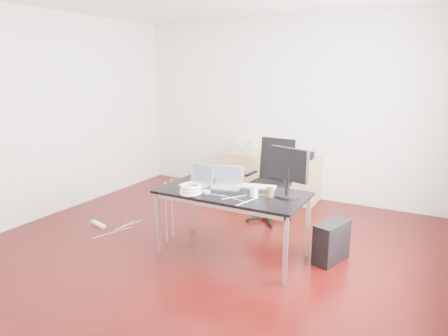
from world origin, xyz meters
The scene contains 18 objects.
room_shell centered at (0.04, 0.00, 1.40)m, with size 5.00×5.00×5.00m.
desk centered at (0.35, 0.09, 0.68)m, with size 1.60×0.80×0.73m.
office_chair centered at (0.31, 1.35, 0.61)m, with size 0.51×0.53×1.08m.
filing_cabinet_left centered at (-0.52, 2.23, 0.35)m, with size 0.50×0.50×0.70m, color tan.
filing_cabinet_right centered at (0.45, 2.23, 0.35)m, with size 0.50×0.50×0.70m, color tan.
pc_tower centered at (1.37, 0.44, 0.22)m, with size 0.20×0.45×0.44m, color black.
wastebasket centered at (-0.31, 2.25, 0.14)m, with size 0.24×0.24×0.28m, color black.
power_strip centered at (-1.59, -0.02, 0.02)m, with size 0.30×0.06×0.04m, color white.
laptop_left centered at (-0.10, 0.11, 0.79)m, with size 0.37×0.30×0.23m.
laptop_right centered at (0.23, 0.20, 0.79)m, with size 0.38×0.32×0.23m.
monitor centered at (0.94, 0.22, 1.01)m, with size 0.45×0.26×0.51m.
keyboard centered at (0.51, 0.35, 0.74)m, with size 0.44×0.14×0.02m, color white.
cup_white centered at (0.64, 0.03, 0.79)m, with size 0.08×0.08×0.12m, color white.
cup_brown centered at (0.78, 0.10, 0.78)m, with size 0.08×0.08×0.10m, color brown.
cable_coil centered at (0.01, -0.21, 0.78)m, with size 0.24×0.24×0.11m.
power_adapter centered at (0.13, -0.10, 0.74)m, with size 0.07×0.07×0.03m, color white.
speaker centered at (-0.45, 2.20, 0.79)m, with size 0.09×0.08×0.18m, color #9E9E9E.
navy_garment centered at (0.47, 2.22, 0.74)m, with size 0.30×0.24×0.09m, color black.
Camera 1 is at (2.25, -3.58, 2.00)m, focal length 32.00 mm.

